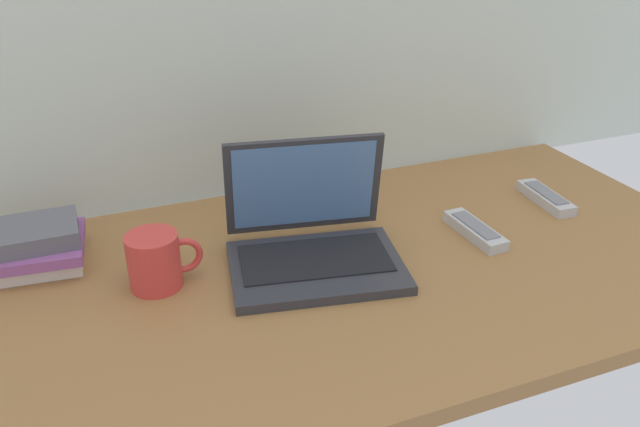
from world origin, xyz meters
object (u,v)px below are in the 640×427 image
remote_control_near (475,230)px  book_stack (31,247)px  laptop (312,238)px  remote_control_far (546,197)px  coffee_mug (156,260)px

remote_control_near → book_stack: (-0.82, 0.20, 0.03)m
laptop → remote_control_far: laptop is taller
laptop → coffee_mug: laptop is taller
laptop → coffee_mug: size_ratio=2.65×
remote_control_far → book_stack: book_stack is taller
remote_control_near → remote_control_far: same height
remote_control_far → book_stack: bearing=172.9°
book_stack → laptop: bearing=-19.1°
laptop → book_stack: laptop is taller
remote_control_near → coffee_mug: bearing=175.2°
coffee_mug → remote_control_far: (0.85, 0.02, -0.04)m
remote_control_far → coffee_mug: bearing=-178.8°
coffee_mug → remote_control_far: 0.85m
laptop → coffee_mug: 0.28m
laptop → book_stack: bearing=160.9°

